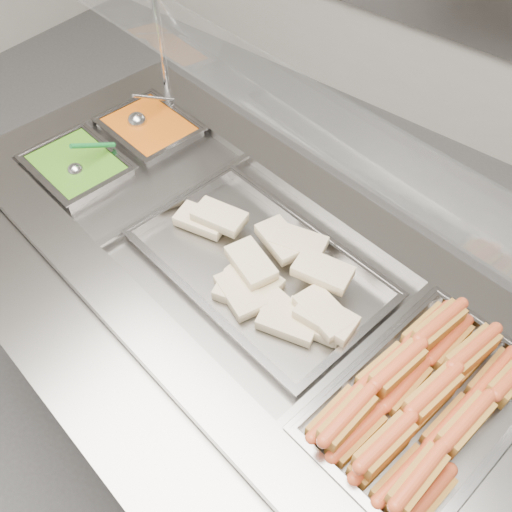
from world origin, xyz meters
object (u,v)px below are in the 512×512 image
Objects in this scene: pan_hotdogs at (423,410)px; steam_counter at (246,337)px; ladle at (139,120)px; serving_spoon at (79,166)px; pan_wraps at (258,269)px; sneeze_guard at (306,110)px.

steam_counter is at bearing 172.01° from pan_hotdogs.
ladle is at bearing 166.31° from pan_hotdogs.
steam_counter is 0.78m from serving_spoon.
ladle is (-1.28, 0.31, 0.05)m from pan_hotdogs.
pan_hotdogs is at bearing -7.99° from pan_wraps.
sneeze_guard is at bearing 82.01° from steam_counter.
steam_counter is 2.71× the size of pan_wraps.
ladle reaches higher than serving_spoon.
pan_wraps is at bearing -17.94° from ladle.
ladle is (-0.72, 0.23, 0.03)m from pan_wraps.
pan_hotdogs is at bearing -13.69° from ladle.
pan_wraps is 3.73× the size of ladle.
serving_spoon is (0.03, -0.29, 0.00)m from ladle.
pan_wraps is at bearing -7.99° from steam_counter.
steam_counter is at bearing -97.99° from sneeze_guard.
sneeze_guard reaches higher than steam_counter.
ladle is at bearing 179.33° from sneeze_guard.
sneeze_guard reaches higher than serving_spoon.
pan_hotdogs is 1.32m from ladle.
serving_spoon is at bearing -83.98° from ladle.
steam_counter is 0.43m from pan_wraps.
sneeze_guard is 8.58× the size of ladle.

